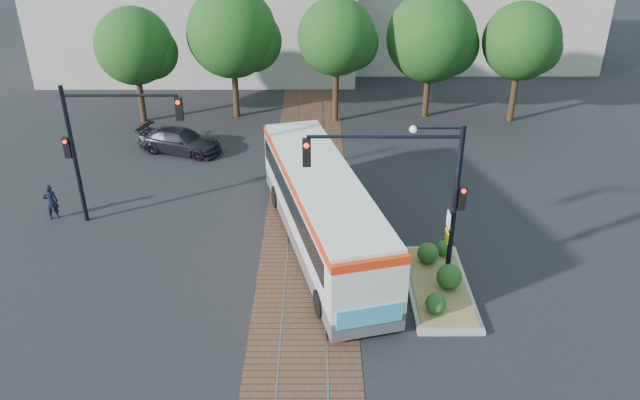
{
  "coord_description": "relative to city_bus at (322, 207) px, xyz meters",
  "views": [
    {
      "loc": [
        0.49,
        -19.34,
        13.38
      ],
      "look_at": [
        0.54,
        2.81,
        1.6
      ],
      "focal_mm": 35.0,
      "sensor_mm": 36.0,
      "label": 1
    }
  ],
  "objects": [
    {
      "name": "traffic_island",
      "position": [
        4.19,
        -2.82,
        -1.44
      ],
      "size": [
        2.2,
        5.2,
        1.13
      ],
      "color": "gray",
      "rests_on": "ground"
    },
    {
      "name": "city_bus",
      "position": [
        0.0,
        0.0,
        0.0
      ],
      "size": [
        5.32,
        12.08,
        3.17
      ],
      "rotation": [
        0.0,
        0.0,
        0.25
      ],
      "color": "#464648",
      "rests_on": "ground"
    },
    {
      "name": "tree_row",
      "position": [
        0.58,
        14.5,
        3.08
      ],
      "size": [
        26.4,
        5.6,
        7.67
      ],
      "color": "#382314",
      "rests_on": "ground"
    },
    {
      "name": "ground",
      "position": [
        -0.63,
        -1.92,
        -1.77
      ],
      "size": [
        120.0,
        120.0,
        0.0
      ],
      "primitive_type": "plane",
      "color": "black",
      "rests_on": "ground"
    },
    {
      "name": "officer",
      "position": [
        -11.61,
        2.26,
        -0.96
      ],
      "size": [
        0.69,
        0.57,
        1.61
      ],
      "primitive_type": "imported",
      "rotation": [
        0.0,
        0.0,
        3.52
      ],
      "color": "black",
      "rests_on": "ground"
    },
    {
      "name": "parked_car",
      "position": [
        -7.5,
        9.42,
        -1.12
      ],
      "size": [
        4.81,
        3.1,
        1.3
      ],
      "primitive_type": "imported",
      "rotation": [
        0.0,
        0.0,
        1.26
      ],
      "color": "black",
      "rests_on": "ground"
    },
    {
      "name": "signal_pole_main",
      "position": [
        3.23,
        -2.73,
        2.39
      ],
      "size": [
        5.49,
        0.46,
        6.0
      ],
      "color": "black",
      "rests_on": "ground"
    },
    {
      "name": "warehouses",
      "position": [
        -1.16,
        26.82,
        2.05
      ],
      "size": [
        40.0,
        13.0,
        8.0
      ],
      "color": "#ADA899",
      "rests_on": "ground"
    },
    {
      "name": "trackbed",
      "position": [
        -0.63,
        2.08,
        -1.76
      ],
      "size": [
        3.6,
        40.0,
        0.02
      ],
      "color": "#513425",
      "rests_on": "ground"
    },
    {
      "name": "signal_pole_left",
      "position": [
        -9.0,
        2.07,
        2.1
      ],
      "size": [
        4.99,
        0.34,
        6.0
      ],
      "color": "black",
      "rests_on": "ground"
    }
  ]
}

